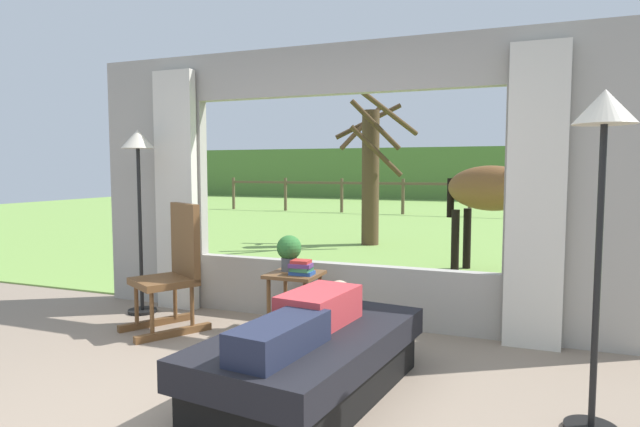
{
  "coord_description": "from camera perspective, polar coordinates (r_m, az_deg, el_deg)",
  "views": [
    {
      "loc": [
        1.65,
        -2.4,
        1.43
      ],
      "look_at": [
        0.0,
        1.8,
        1.05
      ],
      "focal_mm": 30.14,
      "sensor_mm": 36.0,
      "label": 1
    }
  ],
  "objects": [
    {
      "name": "back_wall_with_window",
      "position": [
        4.95,
        1.94,
        2.71
      ],
      "size": [
        5.2,
        0.12,
        2.55
      ],
      "color": "#9E998E",
      "rests_on": "ground_plane"
    },
    {
      "name": "pasture_tree",
      "position": [
        9.94,
        5.45,
        4.67
      ],
      "size": [
        1.61,
        1.59,
        2.73
      ],
      "color": "#4C3823",
      "rests_on": "outdoor_pasture_lawn"
    },
    {
      "name": "horse",
      "position": [
        7.43,
        18.25,
        2.44
      ],
      "size": [
        1.79,
        1.05,
        1.73
      ],
      "rotation": [
        0.0,
        0.0,
        -1.98
      ],
      "color": "brown",
      "rests_on": "outdoor_pasture_lawn"
    },
    {
      "name": "pasture_fence_line",
      "position": [
        16.44,
        15.63,
        2.22
      ],
      "size": [
        16.1,
        0.1,
        1.1
      ],
      "color": "brown",
      "rests_on": "outdoor_pasture_lawn"
    },
    {
      "name": "rocking_chair",
      "position": [
        4.95,
        -15.21,
        -5.65
      ],
      "size": [
        0.74,
        0.82,
        1.12
      ],
      "rotation": [
        0.0,
        0.0,
        -0.52
      ],
      "color": "brown",
      "rests_on": "ground_plane"
    },
    {
      "name": "distant_hill_ridge",
      "position": [
        25.46,
        17.72,
        4.04
      ],
      "size": [
        36.0,
        2.0,
        2.4
      ],
      "primitive_type": "cube",
      "color": "#507437",
      "rests_on": "ground_plane"
    },
    {
      "name": "side_table",
      "position": [
        4.74,
        -2.7,
        -7.43
      ],
      "size": [
        0.44,
        0.44,
        0.52
      ],
      "color": "brown",
      "rests_on": "ground_plane"
    },
    {
      "name": "floor_lamp_right",
      "position": [
        3.18,
        27.82,
        5.25
      ],
      "size": [
        0.32,
        0.32,
        1.84
      ],
      "color": "black",
      "rests_on": "ground_plane"
    },
    {
      "name": "reclining_person",
      "position": [
        3.36,
        -1.33,
        -10.85
      ],
      "size": [
        0.41,
        1.44,
        0.22
      ],
      "rotation": [
        0.0,
        0.0,
        -0.13
      ],
      "color": "#B23338",
      "rests_on": "recliner_sofa"
    },
    {
      "name": "curtain_panel_left",
      "position": [
        5.63,
        -15.02,
        2.3
      ],
      "size": [
        0.44,
        0.1,
        2.4
      ],
      "primitive_type": "cube",
      "color": "beige",
      "rests_on": "ground_plane"
    },
    {
      "name": "floor_lamp_left",
      "position": [
        5.53,
        -18.72,
        4.82
      ],
      "size": [
        0.32,
        0.32,
        1.8
      ],
      "color": "black",
      "rests_on": "ground_plane"
    },
    {
      "name": "potted_plant",
      "position": [
        4.78,
        -3.3,
        -3.96
      ],
      "size": [
        0.22,
        0.22,
        0.32
      ],
      "color": "#4C5156",
      "rests_on": "side_table"
    },
    {
      "name": "book_stack",
      "position": [
        4.62,
        -1.99,
        -5.78
      ],
      "size": [
        0.21,
        0.16,
        0.13
      ],
      "color": "#23478C",
      "rests_on": "side_table"
    },
    {
      "name": "curtain_panel_right",
      "position": [
        4.53,
        21.92,
        1.56
      ],
      "size": [
        0.44,
        0.1,
        2.4
      ],
      "primitive_type": "cube",
      "color": "beige",
      "rests_on": "ground_plane"
    },
    {
      "name": "recliner_sofa",
      "position": [
        3.5,
        -0.99,
        -15.44
      ],
      "size": [
        1.11,
        1.8,
        0.42
      ],
      "rotation": [
        0.0,
        0.0,
        -0.13
      ],
      "color": "black",
      "rests_on": "ground_plane"
    },
    {
      "name": "outdoor_pasture_lawn",
      "position": [
        15.71,
        15.28,
        -0.57
      ],
      "size": [
        36.0,
        21.68,
        0.02
      ],
      "primitive_type": "cube",
      "color": "#759E47",
      "rests_on": "ground_plane"
    }
  ]
}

